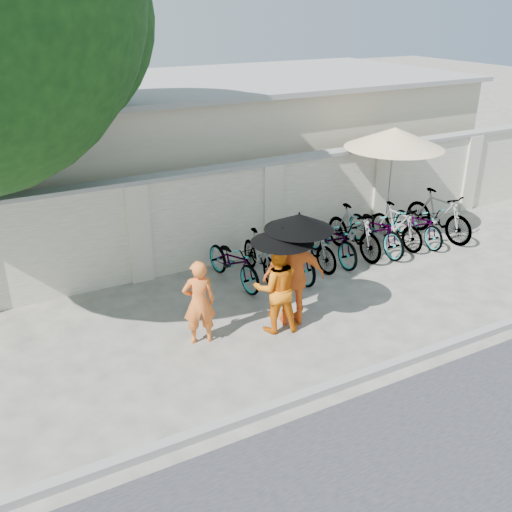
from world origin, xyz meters
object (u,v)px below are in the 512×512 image
patio_umbrella (394,139)px  monk_right (294,277)px  monk_center (276,288)px  monk_left (199,302)px

patio_umbrella → monk_right: bearing=-150.3°
monk_right → patio_umbrella: patio_umbrella is taller
patio_umbrella → monk_center: bearing=-151.9°
monk_center → patio_umbrella: (4.33, 2.31, 1.58)m
monk_left → monk_center: size_ratio=0.91×
monk_center → monk_right: monk_right is taller
monk_left → monk_right: bearing=-174.2°
monk_left → patio_umbrella: 6.20m
monk_left → monk_center: (1.28, -0.27, 0.07)m
monk_left → monk_right: 1.68m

